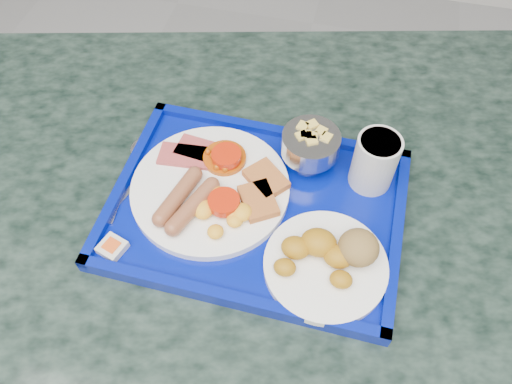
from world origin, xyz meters
TOP-DOWN VIEW (x-y plane):
  - table at (0.10, 1.12)m, footprint 1.43×1.12m
  - tray at (0.11, 1.10)m, footprint 0.46×0.34m
  - main_plate at (0.03, 1.10)m, footprint 0.25×0.25m
  - bread_plate at (0.23, 1.02)m, footprint 0.18×0.18m
  - fruit_bowl at (0.17, 1.20)m, footprint 0.09×0.09m
  - juice_cup at (0.27, 1.19)m, footprint 0.07×0.07m
  - spoon at (-0.11, 1.14)m, footprint 0.06×0.15m
  - knife at (-0.11, 1.10)m, footprint 0.03×0.17m
  - jam_packet at (-0.08, 0.97)m, footprint 0.04×0.04m

SIDE VIEW (x-z plane):
  - table at x=0.10m, z-range 0.19..0.98m
  - tray at x=0.11m, z-range 0.78..0.81m
  - knife at x=-0.11m, z-range 0.80..0.81m
  - spoon at x=-0.11m, z-range 0.80..0.81m
  - jam_packet at x=-0.08m, z-range 0.80..0.82m
  - main_plate at x=0.03m, z-range 0.80..0.84m
  - bread_plate at x=0.23m, z-range 0.79..0.85m
  - fruit_bowl at x=0.17m, z-range 0.81..0.88m
  - juice_cup at x=0.27m, z-range 0.81..0.90m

